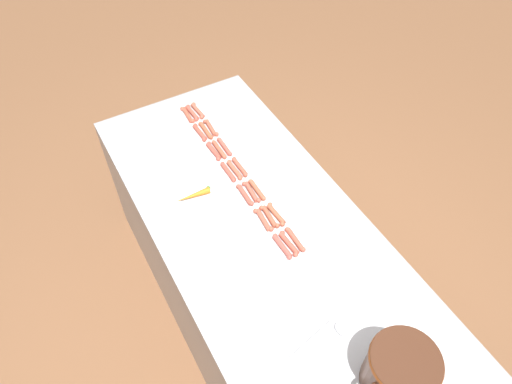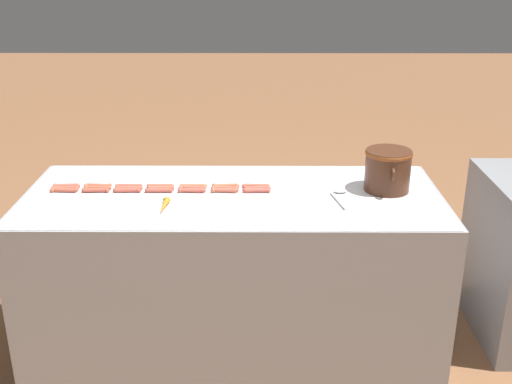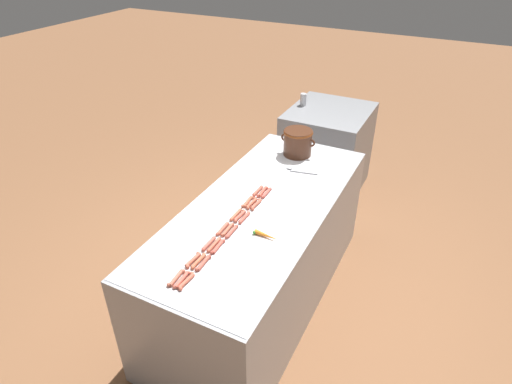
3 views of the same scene
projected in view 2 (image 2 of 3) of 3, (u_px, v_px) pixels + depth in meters
The scene contains 26 objects.
ground_plane at pixel (235, 339), 3.58m from camera, with size 20.00×20.00×0.00m, color brown.
griddle_counter at pixel (234, 270), 3.41m from camera, with size 0.90×2.17×0.89m.
hot_dog_0 at pixel (67, 186), 3.33m from camera, with size 0.03×0.15×0.02m.
hot_dog_1 at pixel (98, 186), 3.33m from camera, with size 0.03×0.15×0.02m.
hot_dog_2 at pixel (129, 186), 3.33m from camera, with size 0.03×0.15×0.02m.
hot_dog_3 at pixel (160, 186), 3.33m from camera, with size 0.03×0.15×0.02m.
hot_dog_4 at pixel (193, 186), 3.33m from camera, with size 0.02×0.15×0.02m.
hot_dog_5 at pixel (226, 186), 3.33m from camera, with size 0.03×0.15×0.02m.
hot_dog_6 at pixel (256, 186), 3.33m from camera, with size 0.03×0.15×0.02m.
hot_dog_7 at pixel (65, 188), 3.30m from camera, with size 0.03×0.15×0.02m.
hot_dog_8 at pixel (97, 188), 3.30m from camera, with size 0.03×0.15×0.02m.
hot_dog_9 at pixel (129, 188), 3.29m from camera, with size 0.02×0.15×0.02m.
hot_dog_10 at pixel (161, 188), 3.30m from camera, with size 0.03×0.15×0.02m.
hot_dog_11 at pixel (192, 188), 3.30m from camera, with size 0.03×0.15×0.02m.
hot_dog_12 at pixel (225, 188), 3.30m from camera, with size 0.03×0.15×0.02m.
hot_dog_13 at pixel (257, 188), 3.29m from camera, with size 0.03×0.15×0.02m.
hot_dog_14 at pixel (64, 190), 3.27m from camera, with size 0.03×0.15×0.02m.
hot_dog_15 at pixel (95, 190), 3.27m from camera, with size 0.03×0.15×0.02m.
hot_dog_16 at pixel (127, 190), 3.27m from camera, with size 0.03×0.15×0.02m.
hot_dog_17 at pixel (159, 190), 3.26m from camera, with size 0.03×0.15×0.02m.
hot_dog_18 at pixel (192, 190), 3.26m from camera, with size 0.03×0.15×0.02m.
hot_dog_19 at pixel (225, 190), 3.26m from camera, with size 0.03×0.15×0.02m.
hot_dog_20 at pixel (256, 190), 3.26m from camera, with size 0.03×0.15×0.02m.
bean_pot at pixel (388, 168), 3.26m from camera, with size 0.30×0.24×0.22m.
serving_spoon at pixel (339, 194), 3.23m from camera, with size 0.27×0.09×0.02m.
carrot at pixel (164, 206), 3.06m from camera, with size 0.18×0.04×0.03m.
Camera 2 is at (3.01, 0.14, 2.10)m, focal length 44.06 mm.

